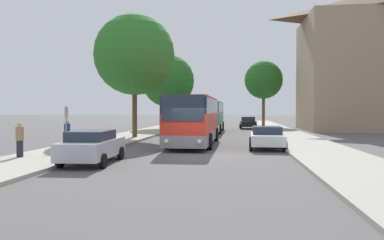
{
  "coord_description": "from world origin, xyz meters",
  "views": [
    {
      "loc": [
        2.22,
        -19.75,
        2.39
      ],
      "look_at": [
        -1.46,
        11.48,
        1.54
      ],
      "focal_mm": 35.0,
      "sensor_mm": 36.0,
      "label": 1
    }
  ],
  "objects_px": {
    "parked_car_right_near": "(267,137)",
    "tree_left_near": "(168,81)",
    "parked_car_right_far": "(248,122)",
    "pedestrian_waiting_near": "(20,140)",
    "parked_car_left_curb": "(92,146)",
    "bus_middle": "(210,116)",
    "tree_right_near": "(264,80)",
    "pedestrian_waiting_far": "(67,134)",
    "bus_front": "(194,119)",
    "tree_left_far": "(134,55)",
    "bus_stop_sign": "(66,123)"
  },
  "relations": [
    {
      "from": "pedestrian_waiting_near",
      "to": "parked_car_right_far",
      "type": "bearing_deg",
      "value": 35.54
    },
    {
      "from": "bus_middle",
      "to": "pedestrian_waiting_far",
      "type": "distance_m",
      "value": 20.42
    },
    {
      "from": "pedestrian_waiting_near",
      "to": "pedestrian_waiting_far",
      "type": "relative_size",
      "value": 1.02
    },
    {
      "from": "parked_car_right_far",
      "to": "tree_right_near",
      "type": "xyz_separation_m",
      "value": [
        2.17,
        3.35,
        5.63
      ]
    },
    {
      "from": "bus_stop_sign",
      "to": "pedestrian_waiting_far",
      "type": "xyz_separation_m",
      "value": [
        -0.68,
        1.54,
        -0.71
      ]
    },
    {
      "from": "pedestrian_waiting_far",
      "to": "tree_right_near",
      "type": "xyz_separation_m",
      "value": [
        13.81,
        29.82,
        5.46
      ]
    },
    {
      "from": "parked_car_right_near",
      "to": "tree_right_near",
      "type": "xyz_separation_m",
      "value": [
        1.8,
        28.05,
        5.69
      ]
    },
    {
      "from": "parked_car_left_curb",
      "to": "parked_car_right_far",
      "type": "xyz_separation_m",
      "value": [
        7.86,
        31.99,
        0.01
      ]
    },
    {
      "from": "parked_car_left_curb",
      "to": "bus_stop_sign",
      "type": "distance_m",
      "value": 5.11
    },
    {
      "from": "pedestrian_waiting_far",
      "to": "parked_car_left_curb",
      "type": "bearing_deg",
      "value": -15.22
    },
    {
      "from": "bus_middle",
      "to": "tree_right_near",
      "type": "height_order",
      "value": "tree_right_near"
    },
    {
      "from": "parked_car_right_near",
      "to": "pedestrian_waiting_far",
      "type": "xyz_separation_m",
      "value": [
        -12.01,
        -1.77,
        0.23
      ]
    },
    {
      "from": "bus_middle",
      "to": "tree_left_far",
      "type": "bearing_deg",
      "value": -118.29
    },
    {
      "from": "bus_front",
      "to": "bus_stop_sign",
      "type": "height_order",
      "value": "bus_front"
    },
    {
      "from": "parked_car_right_far",
      "to": "bus_stop_sign",
      "type": "bearing_deg",
      "value": 67.27
    },
    {
      "from": "pedestrian_waiting_near",
      "to": "tree_left_far",
      "type": "height_order",
      "value": "tree_left_far"
    },
    {
      "from": "pedestrian_waiting_near",
      "to": "pedestrian_waiting_far",
      "type": "height_order",
      "value": "pedestrian_waiting_near"
    },
    {
      "from": "tree_right_near",
      "to": "pedestrian_waiting_far",
      "type": "bearing_deg",
      "value": -114.85
    },
    {
      "from": "parked_car_left_curb",
      "to": "parked_car_right_near",
      "type": "bearing_deg",
      "value": 38.74
    },
    {
      "from": "parked_car_right_near",
      "to": "bus_stop_sign",
      "type": "xyz_separation_m",
      "value": [
        -11.33,
        -3.31,
        0.94
      ]
    },
    {
      "from": "tree_left_near",
      "to": "parked_car_right_near",
      "type": "bearing_deg",
      "value": -65.48
    },
    {
      "from": "parked_car_right_near",
      "to": "bus_stop_sign",
      "type": "relative_size",
      "value": 1.78
    },
    {
      "from": "bus_front",
      "to": "tree_left_near",
      "type": "height_order",
      "value": "tree_left_near"
    },
    {
      "from": "parked_car_right_near",
      "to": "tree_left_near",
      "type": "height_order",
      "value": "tree_left_near"
    },
    {
      "from": "bus_stop_sign",
      "to": "pedestrian_waiting_far",
      "type": "bearing_deg",
      "value": 113.84
    },
    {
      "from": "bus_front",
      "to": "tree_right_near",
      "type": "height_order",
      "value": "tree_right_near"
    },
    {
      "from": "parked_car_right_near",
      "to": "parked_car_right_far",
      "type": "height_order",
      "value": "parked_car_right_far"
    },
    {
      "from": "parked_car_right_near",
      "to": "tree_right_near",
      "type": "bearing_deg",
      "value": -91.84
    },
    {
      "from": "bus_middle",
      "to": "parked_car_right_near",
      "type": "bearing_deg",
      "value": -74.4
    },
    {
      "from": "bus_front",
      "to": "bus_middle",
      "type": "bearing_deg",
      "value": 90.51
    },
    {
      "from": "pedestrian_waiting_near",
      "to": "tree_left_far",
      "type": "relative_size",
      "value": 0.16
    },
    {
      "from": "parked_car_right_near",
      "to": "parked_car_right_far",
      "type": "bearing_deg",
      "value": -87.3
    },
    {
      "from": "bus_middle",
      "to": "pedestrian_waiting_far",
      "type": "relative_size",
      "value": 7.34
    },
    {
      "from": "tree_left_near",
      "to": "parked_car_right_far",
      "type": "bearing_deg",
      "value": 12.65
    },
    {
      "from": "bus_front",
      "to": "tree_right_near",
      "type": "relative_size",
      "value": 1.21
    },
    {
      "from": "bus_middle",
      "to": "parked_car_right_far",
      "type": "height_order",
      "value": "bus_middle"
    },
    {
      "from": "pedestrian_waiting_far",
      "to": "bus_front",
      "type": "bearing_deg",
      "value": 68.73
    },
    {
      "from": "tree_left_near",
      "to": "bus_middle",
      "type": "bearing_deg",
      "value": -43.15
    },
    {
      "from": "bus_middle",
      "to": "tree_left_far",
      "type": "distance_m",
      "value": 12.72
    },
    {
      "from": "bus_front",
      "to": "pedestrian_waiting_near",
      "type": "distance_m",
      "value": 11.48
    },
    {
      "from": "pedestrian_waiting_far",
      "to": "pedestrian_waiting_near",
      "type": "bearing_deg",
      "value": -50.62
    },
    {
      "from": "parked_car_right_far",
      "to": "pedestrian_waiting_near",
      "type": "distance_m",
      "value": 33.43
    },
    {
      "from": "pedestrian_waiting_far",
      "to": "bus_stop_sign",
      "type": "bearing_deg",
      "value": -25.77
    },
    {
      "from": "parked_car_right_near",
      "to": "tree_left_near",
      "type": "distance_m",
      "value": 25.26
    },
    {
      "from": "bus_stop_sign",
      "to": "tree_left_near",
      "type": "bearing_deg",
      "value": 87.62
    },
    {
      "from": "parked_car_left_curb",
      "to": "tree_left_far",
      "type": "bearing_deg",
      "value": 95.32
    },
    {
      "from": "bus_front",
      "to": "tree_left_far",
      "type": "bearing_deg",
      "value": 138.86
    },
    {
      "from": "bus_middle",
      "to": "tree_right_near",
      "type": "xyz_separation_m",
      "value": [
        6.51,
        10.76,
        4.68
      ]
    },
    {
      "from": "bus_stop_sign",
      "to": "pedestrian_waiting_near",
      "type": "xyz_separation_m",
      "value": [
        -0.77,
        -3.29,
        -0.69
      ]
    },
    {
      "from": "bus_middle",
      "to": "tree_right_near",
      "type": "relative_size",
      "value": 1.34
    }
  ]
}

